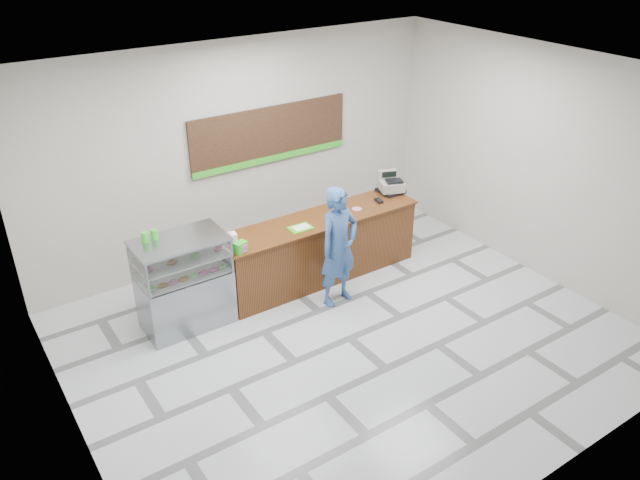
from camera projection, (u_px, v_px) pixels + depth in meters
floor at (350, 338)px, 8.45m from camera, size 7.00×7.00×0.00m
back_wall at (240, 152)px, 9.81m from camera, size 7.00×0.00×7.00m
ceiling at (357, 80)px, 6.79m from camera, size 7.00×7.00×0.00m
sales_counter at (320, 248)px, 9.61m from camera, size 3.26×0.76×1.03m
display_case at (184, 282)px, 8.44m from camera, size 1.22×0.72×1.33m
menu_board at (271, 135)px, 9.97m from camera, size 2.80×0.06×0.90m
cash_register at (391, 185)px, 10.16m from camera, size 0.49×0.50×0.35m
card_terminal at (379, 201)px, 9.88m from camera, size 0.11×0.18×0.04m
serving_tray at (301, 228)px, 9.06m from camera, size 0.34×0.25×0.02m
napkin_box at (232, 237)px, 8.71m from camera, size 0.16×0.16×0.12m
straw_cup at (230, 241)px, 8.60m from camera, size 0.08×0.08×0.12m
promo_box at (240, 247)px, 8.41m from camera, size 0.20×0.17×0.16m
donut_decal at (357, 209)px, 9.65m from camera, size 0.16×0.16×0.00m
green_cup_left at (145, 237)px, 8.04m from camera, size 0.09×0.09×0.14m
green_cup_right at (154, 234)px, 8.11m from camera, size 0.09×0.09×0.14m
customer at (339, 247)px, 8.85m from camera, size 0.71×0.52×1.80m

